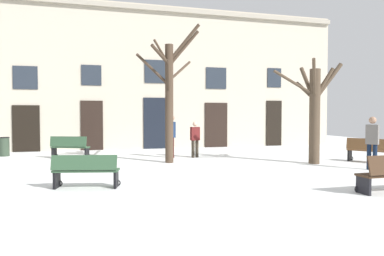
# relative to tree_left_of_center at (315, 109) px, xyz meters

# --- Properties ---
(ground_plane) EXTENTS (33.90, 33.90, 0.00)m
(ground_plane) POSITION_rel_tree_left_of_center_xyz_m (-4.61, -1.06, -2.08)
(ground_plane) COLOR white
(building_facade) EXTENTS (21.18, 0.60, 7.83)m
(building_facade) POSITION_rel_tree_left_of_center_xyz_m (-4.61, 7.61, 1.87)
(building_facade) COLOR #BCB29E
(building_facade) RESTS_ON ground
(tree_left_of_center) EXTENTS (2.78, 1.94, 3.81)m
(tree_left_of_center) POSITION_rel_tree_left_of_center_xyz_m (0.00, 0.00, 0.00)
(tree_left_of_center) COLOR #4C3D2D
(tree_left_of_center) RESTS_ON ground
(tree_near_facade) EXTENTS (2.37, 1.94, 5.30)m
(tree_near_facade) POSITION_rel_tree_left_of_center_xyz_m (-5.21, 1.66, 0.58)
(tree_near_facade) COLOR #423326
(tree_near_facade) RESTS_ON ground
(litter_bin) EXTENTS (0.46, 0.46, 0.85)m
(litter_bin) POSITION_rel_tree_left_of_center_xyz_m (-11.97, 5.65, -1.65)
(litter_bin) COLOR #2D3D2D
(litter_bin) RESTS_ON ground
(bench_near_center_tree) EXTENTS (1.30, 1.56, 0.94)m
(bench_near_center_tree) POSITION_rel_tree_left_of_center_xyz_m (2.23, -0.27, -1.61)
(bench_near_center_tree) COLOR brown
(bench_near_center_tree) RESTS_ON ground
(bench_far_corner) EXTENTS (1.65, 1.00, 0.95)m
(bench_far_corner) POSITION_rel_tree_left_of_center_xyz_m (-9.07, 4.05, -1.59)
(bench_far_corner) COLOR #2D4C33
(bench_far_corner) RESTS_ON ground
(bench_near_lamp) EXTENTS (1.69, 0.83, 0.86)m
(bench_near_lamp) POSITION_rel_tree_left_of_center_xyz_m (-8.17, -2.40, -1.64)
(bench_near_lamp) COLOR #2D4C33
(bench_near_lamp) RESTS_ON ground
(person_strolling) EXTENTS (0.28, 0.41, 1.82)m
(person_strolling) POSITION_rel_tree_left_of_center_xyz_m (-4.85, 3.13, -1.05)
(person_strolling) COLOR #350F0F
(person_strolling) RESTS_ON ground
(person_near_bench) EXTENTS (0.40, 0.27, 1.56)m
(person_near_bench) POSITION_rel_tree_left_of_center_xyz_m (-3.85, 2.98, -1.23)
(person_near_bench) COLOR #2D271E
(person_near_bench) RESTS_ON ground
(person_crossing_plaza) EXTENTS (0.40, 0.44, 1.78)m
(person_crossing_plaza) POSITION_rel_tree_left_of_center_xyz_m (0.98, -1.81, -1.08)
(person_crossing_plaza) COLOR black
(person_crossing_plaza) RESTS_ON ground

